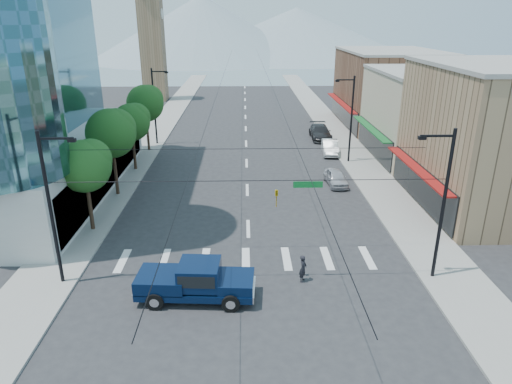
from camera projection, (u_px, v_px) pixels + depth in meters
ground at (249, 271)px, 27.62m from camera, size 160.00×160.00×0.00m
sidewalk_left at (161, 125)px, 64.63m from camera, size 4.00×120.00×0.15m
sidewalk_right at (329, 124)px, 65.23m from camera, size 4.00×120.00×0.15m
shop_near at (504, 140)px, 35.48m from camera, size 12.00×14.00×11.00m
shop_mid at (432, 116)px, 48.91m from camera, size 12.00×14.00×9.00m
shop_far at (388, 89)px, 63.66m from camera, size 12.00×18.00×10.00m
clock_tower at (152, 40)px, 81.27m from camera, size 4.80×4.80×20.40m
mountain_left at (202, 28)px, 163.32m from camera, size 80.00×80.00×22.00m
mountain_right at (296, 33)px, 174.24m from camera, size 90.00×90.00×18.00m
tree_near at (87, 164)px, 31.25m from camera, size 3.65×3.64×6.71m
tree_midnear at (113, 132)px, 37.57m from camera, size 4.09×4.09×7.52m
tree_midfar at (133, 121)px, 44.32m from camera, size 3.65×3.64×6.71m
tree_far at (146, 102)px, 50.64m from camera, size 4.09×4.09×7.52m
signal_rig at (253, 207)px, 25.03m from camera, size 21.80×0.20×9.00m
lamp_pole_nw at (155, 103)px, 53.59m from camera, size 2.00×0.25×9.00m
lamp_pole_ne at (350, 116)px, 46.65m from camera, size 2.00×0.25×9.00m
pickup_truck at (195, 280)px, 24.59m from camera, size 6.54×2.84×2.17m
pedestrian at (303, 268)px, 26.35m from camera, size 0.61×0.71×1.65m
parked_car_near at (336, 177)px, 41.75m from camera, size 1.89×4.18×1.39m
parked_car_mid at (330, 147)px, 51.17m from camera, size 2.06×4.87×1.56m
parked_car_far at (320, 132)px, 57.58m from camera, size 2.49×5.93×1.71m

